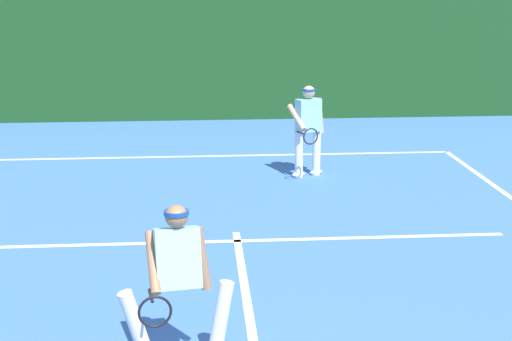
{
  "coord_description": "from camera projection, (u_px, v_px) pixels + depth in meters",
  "views": [
    {
      "loc": [
        -0.51,
        -3.9,
        3.6
      ],
      "look_at": [
        0.26,
        6.07,
        1.0
      ],
      "focal_mm": 53.4,
      "sensor_mm": 36.0,
      "label": 1
    }
  ],
  "objects": [
    {
      "name": "player_near",
      "position": [
        178.0,
        279.0,
        7.01
      ],
      "size": [
        1.1,
        0.88,
        1.58
      ],
      "rotation": [
        0.0,
        0.0,
        3.3
      ],
      "color": "silver",
      "rests_on": "ground_plane"
    },
    {
      "name": "court_line_centre",
      "position": [
        252.0,
        335.0,
        7.8
      ],
      "size": [
        0.1,
        6.4,
        0.01
      ],
      "primitive_type": "cube",
      "color": "white",
      "rests_on": "ground_plane"
    },
    {
      "name": "court_line_baseline_far",
      "position": [
        224.0,
        156.0,
        15.45
      ],
      "size": [
        9.26,
        0.1,
        0.01
      ],
      "primitive_type": "cube",
      "color": "white",
      "rests_on": "ground_plane"
    },
    {
      "name": "player_far",
      "position": [
        308.0,
        127.0,
        13.7
      ],
      "size": [
        0.7,
        0.92,
        1.66
      ],
      "rotation": [
        0.0,
        0.0,
        3.52
      ],
      "color": "silver",
      "rests_on": "ground_plane"
    },
    {
      "name": "back_fence_windscreen",
      "position": [
        217.0,
        54.0,
        18.87
      ],
      "size": [
        17.91,
        0.12,
        3.3
      ],
      "primitive_type": "cube",
      "color": "#19441B",
      "rests_on": "ground_plane"
    },
    {
      "name": "court_line_service",
      "position": [
        237.0,
        241.0,
        10.54
      ],
      "size": [
        7.55,
        0.1,
        0.01
      ],
      "primitive_type": "cube",
      "color": "white",
      "rests_on": "ground_plane"
    }
  ]
}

